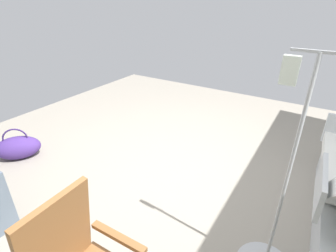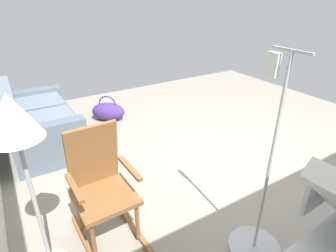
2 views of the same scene
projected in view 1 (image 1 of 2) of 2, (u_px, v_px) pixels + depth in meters
name	position (u px, v px, depth m)	size (l,w,h in m)	color
ground_plane	(174.00, 172.00, 3.15)	(6.47, 6.47, 0.00)	gray
duffel_bag	(18.00, 147.00, 3.37)	(0.61, 0.63, 0.43)	#472D7A
iv_pole	(268.00, 246.00, 1.92)	(0.44, 0.44, 1.69)	#B2B5BA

